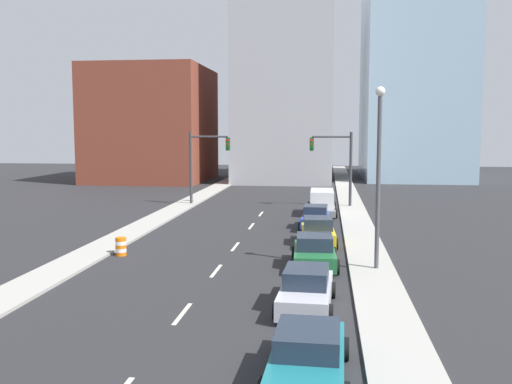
% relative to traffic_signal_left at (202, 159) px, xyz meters
% --- Properties ---
extents(sidewalk_left, '(2.09, 96.11, 0.14)m').
position_rel_traffic_signal_left_xyz_m(sidewalk_left, '(-1.44, 5.28, -3.96)').
color(sidewalk_left, '#9E9B93').
rests_on(sidewalk_left, ground).
extents(sidewalk_right, '(2.09, 96.11, 0.14)m').
position_rel_traffic_signal_left_xyz_m(sidewalk_right, '(12.84, 5.28, -3.96)').
color(sidewalk_right, '#9E9B93').
rests_on(sidewalk_right, ground).
extents(lane_stripe_at_14m, '(0.16, 2.40, 0.01)m').
position_rel_traffic_signal_left_xyz_m(lane_stripe_at_14m, '(5.70, -29.02, -4.02)').
color(lane_stripe_at_14m, beige).
rests_on(lane_stripe_at_14m, ground).
extents(lane_stripe_at_20m, '(0.16, 2.40, 0.01)m').
position_rel_traffic_signal_left_xyz_m(lane_stripe_at_20m, '(5.70, -22.80, -4.02)').
color(lane_stripe_at_20m, beige).
rests_on(lane_stripe_at_20m, ground).
extents(lane_stripe_at_26m, '(0.16, 2.40, 0.01)m').
position_rel_traffic_signal_left_xyz_m(lane_stripe_at_26m, '(5.70, -17.24, -4.02)').
color(lane_stripe_at_26m, beige).
rests_on(lane_stripe_at_26m, ground).
extents(lane_stripe_at_32m, '(0.16, 2.40, 0.01)m').
position_rel_traffic_signal_left_xyz_m(lane_stripe_at_32m, '(5.70, -10.40, -4.02)').
color(lane_stripe_at_32m, beige).
rests_on(lane_stripe_at_32m, ground).
extents(lane_stripe_at_38m, '(0.16, 2.40, 0.01)m').
position_rel_traffic_signal_left_xyz_m(lane_stripe_at_38m, '(5.70, -4.70, -4.02)').
color(lane_stripe_at_38m, beige).
rests_on(lane_stripe_at_38m, ground).
extents(building_brick_left, '(14.00, 16.00, 14.40)m').
position_rel_traffic_signal_left_xyz_m(building_brick_left, '(-11.56, 23.46, 3.17)').
color(building_brick_left, brown).
rests_on(building_brick_left, ground).
extents(building_office_center, '(12.00, 20.00, 30.63)m').
position_rel_traffic_signal_left_xyz_m(building_office_center, '(5.33, 27.46, 11.29)').
color(building_office_center, '#A8A8AD').
rests_on(building_office_center, ground).
extents(building_glass_right, '(13.00, 20.00, 27.92)m').
position_rel_traffic_signal_left_xyz_m(building_glass_right, '(22.09, 31.46, 9.94)').
color(building_glass_right, '#99B7CC').
rests_on(building_glass_right, ground).
extents(traffic_signal_left, '(3.55, 0.35, 6.31)m').
position_rel_traffic_signal_left_xyz_m(traffic_signal_left, '(0.00, 0.00, 0.00)').
color(traffic_signal_left, '#38383D').
rests_on(traffic_signal_left, ground).
extents(traffic_signal_right, '(3.55, 0.35, 6.31)m').
position_rel_traffic_signal_left_xyz_m(traffic_signal_right, '(11.75, 0.00, 0.00)').
color(traffic_signal_right, '#38383D').
rests_on(traffic_signal_right, ground).
extents(traffic_barrel, '(0.56, 0.56, 0.95)m').
position_rel_traffic_signal_left_xyz_m(traffic_barrel, '(0.18, -20.21, -3.55)').
color(traffic_barrel, orange).
rests_on(traffic_barrel, ground).
extents(street_lamp, '(0.44, 0.44, 8.40)m').
position_rel_traffic_signal_left_xyz_m(street_lamp, '(13.03, -21.89, 0.84)').
color(street_lamp, '#4C4C51').
rests_on(street_lamp, ground).
extents(sedan_teal, '(2.25, 4.72, 1.38)m').
position_rel_traffic_signal_left_xyz_m(sedan_teal, '(10.27, -33.84, -3.39)').
color(sedan_teal, '#196B75').
rests_on(sedan_teal, ground).
extents(sedan_silver, '(2.19, 4.67, 1.49)m').
position_rel_traffic_signal_left_xyz_m(sedan_silver, '(10.01, -27.79, -3.35)').
color(sedan_silver, '#B2B2BC').
rests_on(sedan_silver, ground).
extents(sedan_green, '(2.32, 4.41, 1.54)m').
position_rel_traffic_signal_left_xyz_m(sedan_green, '(10.17, -21.51, -3.32)').
color(sedan_green, '#1E6033').
rests_on(sedan_green, ground).
extents(sedan_yellow, '(2.26, 4.36, 1.55)m').
position_rel_traffic_signal_left_xyz_m(sedan_yellow, '(10.25, -16.04, -3.33)').
color(sedan_yellow, gold).
rests_on(sedan_yellow, ground).
extents(sedan_blue, '(2.11, 4.30, 1.52)m').
position_rel_traffic_signal_left_xyz_m(sedan_blue, '(10.01, -10.65, -3.34)').
color(sedan_blue, navy).
rests_on(sedan_blue, ground).
extents(box_truck_gray, '(2.31, 6.30, 1.90)m').
position_rel_traffic_signal_left_xyz_m(box_truck_gray, '(10.38, -4.37, -3.11)').
color(box_truck_gray, slate).
rests_on(box_truck_gray, ground).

